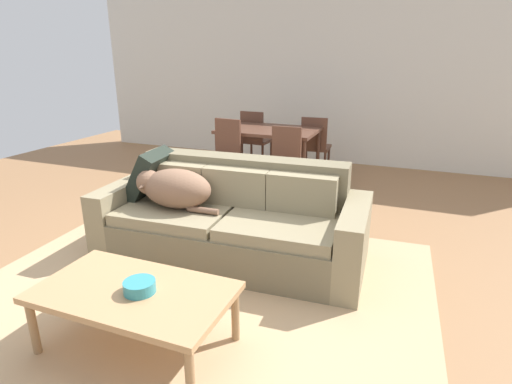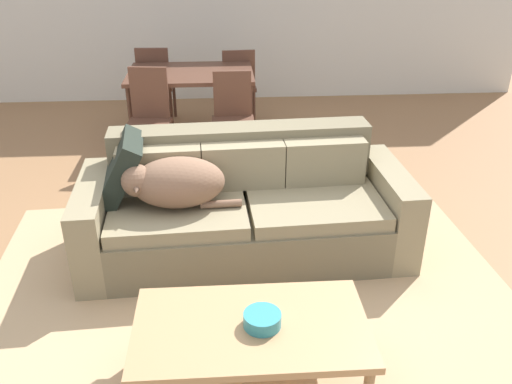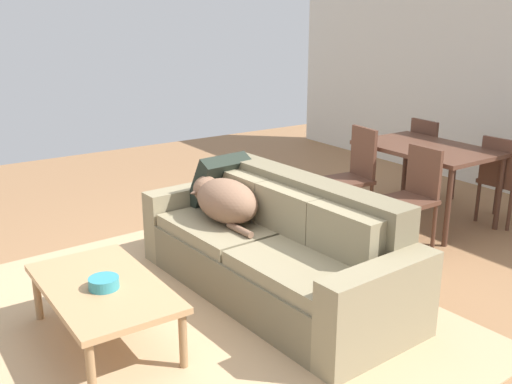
{
  "view_description": "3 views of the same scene",
  "coord_description": "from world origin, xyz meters",
  "px_view_note": "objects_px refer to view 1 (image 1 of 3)",
  "views": [
    {
      "loc": [
        1.59,
        -2.76,
        1.73
      ],
      "look_at": [
        0.36,
        0.32,
        0.61
      ],
      "focal_mm": 29.22,
      "sensor_mm": 36.0,
      "label": 1
    },
    {
      "loc": [
        0.02,
        -3.1,
        2.19
      ],
      "look_at": [
        0.23,
        -0.0,
        0.6
      ],
      "focal_mm": 37.89,
      "sensor_mm": 36.0,
      "label": 2
    },
    {
      "loc": [
        3.38,
        -2.12,
        2.03
      ],
      "look_at": [
        -0.01,
        0.2,
        0.75
      ],
      "focal_mm": 41.07,
      "sensor_mm": 36.0,
      "label": 3
    }
  ],
  "objects_px": {
    "bowl_on_coffee_table": "(140,287)",
    "dining_chair_near_right": "(283,162)",
    "throw_pillow_by_left_arm": "(149,174)",
    "dining_chair_far_right": "(315,144)",
    "coffee_table": "(134,296)",
    "dining_chair_near_left": "(224,154)",
    "couch": "(233,222)",
    "dog_on_left_cushion": "(174,188)",
    "dining_table": "(269,134)",
    "dining_chair_far_left": "(255,138)"
  },
  "relations": [
    {
      "from": "bowl_on_coffee_table",
      "to": "dining_table",
      "type": "xyz_separation_m",
      "value": [
        -0.47,
        3.48,
        0.24
      ]
    },
    {
      "from": "couch",
      "to": "throw_pillow_by_left_arm",
      "type": "distance_m",
      "value": 0.91
    },
    {
      "from": "throw_pillow_by_left_arm",
      "to": "coffee_table",
      "type": "distance_m",
      "value": 1.59
    },
    {
      "from": "dining_chair_near_left",
      "to": "dining_chair_far_right",
      "type": "bearing_deg",
      "value": 57.99
    },
    {
      "from": "coffee_table",
      "to": "dining_chair_near_right",
      "type": "height_order",
      "value": "dining_chair_near_right"
    },
    {
      "from": "dining_table",
      "to": "dining_chair_far_left",
      "type": "height_order",
      "value": "dining_chair_far_left"
    },
    {
      "from": "dining_chair_near_right",
      "to": "dining_table",
      "type": "bearing_deg",
      "value": 123.55
    },
    {
      "from": "dining_chair_far_right",
      "to": "dining_chair_near_left",
      "type": "bearing_deg",
      "value": 48.38
    },
    {
      "from": "dining_table",
      "to": "dining_chair_far_right",
      "type": "height_order",
      "value": "dining_chair_far_right"
    },
    {
      "from": "bowl_on_coffee_table",
      "to": "dining_chair_near_left",
      "type": "xyz_separation_m",
      "value": [
        -0.85,
        2.88,
        0.07
      ]
    },
    {
      "from": "dining_chair_near_left",
      "to": "dining_chair_far_right",
      "type": "relative_size",
      "value": 1.07
    },
    {
      "from": "couch",
      "to": "dog_on_left_cushion",
      "type": "bearing_deg",
      "value": -163.8
    },
    {
      "from": "couch",
      "to": "dining_chair_far_left",
      "type": "relative_size",
      "value": 2.56
    },
    {
      "from": "dining_chair_far_left",
      "to": "dining_chair_near_left",
      "type": "bearing_deg",
      "value": 95.14
    },
    {
      "from": "bowl_on_coffee_table",
      "to": "dining_chair_far_right",
      "type": "bearing_deg",
      "value": 89.51
    },
    {
      "from": "dining_table",
      "to": "dining_chair_far_right",
      "type": "bearing_deg",
      "value": 46.41
    },
    {
      "from": "dog_on_left_cushion",
      "to": "dining_table",
      "type": "xyz_separation_m",
      "value": [
        0.02,
        2.31,
        0.06
      ]
    },
    {
      "from": "bowl_on_coffee_table",
      "to": "dining_chair_far_right",
      "type": "relative_size",
      "value": 0.21
    },
    {
      "from": "dining_table",
      "to": "dining_chair_far_left",
      "type": "xyz_separation_m",
      "value": [
        -0.43,
        0.58,
        -0.18
      ]
    },
    {
      "from": "throw_pillow_by_left_arm",
      "to": "dining_chair_near_left",
      "type": "xyz_separation_m",
      "value": [
        0.01,
        1.54,
        -0.16
      ]
    },
    {
      "from": "coffee_table",
      "to": "dining_chair_near_left",
      "type": "distance_m",
      "value": 2.99
    },
    {
      "from": "dining_table",
      "to": "dining_chair_far_left",
      "type": "relative_size",
      "value": 1.41
    },
    {
      "from": "bowl_on_coffee_table",
      "to": "dining_table",
      "type": "relative_size",
      "value": 0.15
    },
    {
      "from": "bowl_on_coffee_table",
      "to": "dining_chair_far_right",
      "type": "height_order",
      "value": "dining_chair_far_right"
    },
    {
      "from": "couch",
      "to": "throw_pillow_by_left_arm",
      "type": "xyz_separation_m",
      "value": [
        -0.84,
        0.01,
        0.34
      ]
    },
    {
      "from": "dining_chair_far_left",
      "to": "bowl_on_coffee_table",
      "type": "bearing_deg",
      "value": 105.16
    },
    {
      "from": "dining_chair_near_left",
      "to": "dining_chair_near_right",
      "type": "height_order",
      "value": "dining_chair_near_left"
    },
    {
      "from": "dining_chair_near_right",
      "to": "dining_chair_far_right",
      "type": "relative_size",
      "value": 1.02
    },
    {
      "from": "dog_on_left_cushion",
      "to": "dining_chair_near_left",
      "type": "bearing_deg",
      "value": 98.83
    },
    {
      "from": "dining_chair_near_left",
      "to": "dining_chair_far_left",
      "type": "xyz_separation_m",
      "value": [
        -0.05,
        1.17,
        -0.01
      ]
    },
    {
      "from": "bowl_on_coffee_table",
      "to": "dining_chair_near_right",
      "type": "xyz_separation_m",
      "value": [
        -0.06,
        2.84,
        0.06
      ]
    },
    {
      "from": "bowl_on_coffee_table",
      "to": "dining_chair_near_left",
      "type": "distance_m",
      "value": 3.01
    },
    {
      "from": "throw_pillow_by_left_arm",
      "to": "dining_chair_far_right",
      "type": "xyz_separation_m",
      "value": [
        0.9,
        2.66,
        -0.18
      ]
    },
    {
      "from": "couch",
      "to": "coffee_table",
      "type": "distance_m",
      "value": 1.32
    },
    {
      "from": "coffee_table",
      "to": "dining_chair_near_right",
      "type": "relative_size",
      "value": 1.29
    },
    {
      "from": "couch",
      "to": "dining_table",
      "type": "bearing_deg",
      "value": 98.81
    },
    {
      "from": "bowl_on_coffee_table",
      "to": "dining_chair_near_right",
      "type": "relative_size",
      "value": 0.21
    },
    {
      "from": "couch",
      "to": "dog_on_left_cushion",
      "type": "height_order",
      "value": "couch"
    },
    {
      "from": "coffee_table",
      "to": "dining_table",
      "type": "height_order",
      "value": "dining_table"
    },
    {
      "from": "couch",
      "to": "dining_chair_near_right",
      "type": "height_order",
      "value": "dining_chair_near_right"
    },
    {
      "from": "coffee_table",
      "to": "dining_chair_far_left",
      "type": "bearing_deg",
      "value": 101.86
    },
    {
      "from": "throw_pillow_by_left_arm",
      "to": "dining_chair_far_left",
      "type": "height_order",
      "value": "dining_chair_far_left"
    },
    {
      "from": "bowl_on_coffee_table",
      "to": "dining_table",
      "type": "bearing_deg",
      "value": 97.69
    },
    {
      "from": "throw_pillow_by_left_arm",
      "to": "dining_chair_far_left",
      "type": "bearing_deg",
      "value": 90.92
    },
    {
      "from": "dog_on_left_cushion",
      "to": "dining_chair_near_left",
      "type": "height_order",
      "value": "dining_chair_near_left"
    },
    {
      "from": "dog_on_left_cushion",
      "to": "throw_pillow_by_left_arm",
      "type": "distance_m",
      "value": 0.41
    },
    {
      "from": "coffee_table",
      "to": "dining_chair_near_right",
      "type": "bearing_deg",
      "value": 90.08
    },
    {
      "from": "throw_pillow_by_left_arm",
      "to": "dining_chair_far_left",
      "type": "xyz_separation_m",
      "value": [
        -0.04,
        2.71,
        -0.16
      ]
    },
    {
      "from": "dog_on_left_cushion",
      "to": "bowl_on_coffee_table",
      "type": "bearing_deg",
      "value": -70.12
    },
    {
      "from": "dining_chair_near_left",
      "to": "dining_chair_far_right",
      "type": "height_order",
      "value": "dining_chair_near_left"
    }
  ]
}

